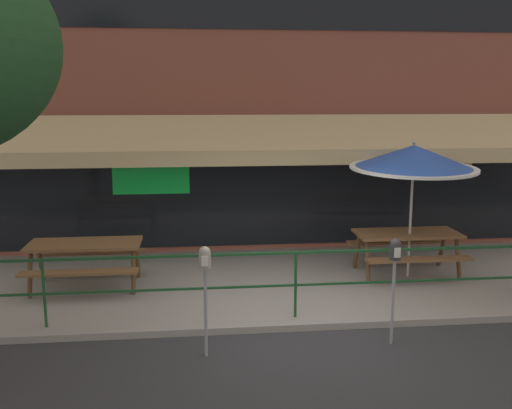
{
  "coord_description": "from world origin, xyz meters",
  "views": [
    {
      "loc": [
        -1.38,
        -7.31,
        3.21
      ],
      "look_at": [
        -0.42,
        1.6,
        1.5
      ],
      "focal_mm": 40.0,
      "sensor_mm": 36.0,
      "label": 1
    }
  ],
  "objects_px": {
    "picnic_table_left": "(85,252)",
    "patio_umbrella_centre": "(414,158)",
    "parking_meter_near": "(205,268)",
    "parking_meter_far": "(395,260)",
    "picnic_table_centre": "(407,241)"
  },
  "relations": [
    {
      "from": "picnic_table_left",
      "to": "patio_umbrella_centre",
      "type": "bearing_deg",
      "value": 0.29
    },
    {
      "from": "picnic_table_left",
      "to": "patio_umbrella_centre",
      "type": "distance_m",
      "value": 5.68
    },
    {
      "from": "patio_umbrella_centre",
      "to": "parking_meter_near",
      "type": "bearing_deg",
      "value": -144.49
    },
    {
      "from": "picnic_table_left",
      "to": "patio_umbrella_centre",
      "type": "xyz_separation_m",
      "value": [
        5.49,
        0.03,
        1.47
      ]
    },
    {
      "from": "picnic_table_left",
      "to": "parking_meter_far",
      "type": "xyz_separation_m",
      "value": [
        4.34,
        -2.42,
        0.44
      ]
    },
    {
      "from": "picnic_table_left",
      "to": "picnic_table_centre",
      "type": "height_order",
      "value": "same"
    },
    {
      "from": "parking_meter_near",
      "to": "parking_meter_far",
      "type": "bearing_deg",
      "value": 2.58
    },
    {
      "from": "picnic_table_centre",
      "to": "parking_meter_far",
      "type": "distance_m",
      "value": 2.84
    },
    {
      "from": "parking_meter_near",
      "to": "picnic_table_left",
      "type": "bearing_deg",
      "value": 127.04
    },
    {
      "from": "patio_umbrella_centre",
      "to": "parking_meter_near",
      "type": "xyz_separation_m",
      "value": [
        -3.58,
        -2.56,
        -1.03
      ]
    },
    {
      "from": "picnic_table_centre",
      "to": "patio_umbrella_centre",
      "type": "bearing_deg",
      "value": -90.0
    },
    {
      "from": "picnic_table_centre",
      "to": "parking_meter_near",
      "type": "xyz_separation_m",
      "value": [
        -3.58,
        -2.66,
        0.44
      ]
    },
    {
      "from": "picnic_table_centre",
      "to": "parking_meter_far",
      "type": "height_order",
      "value": "parking_meter_far"
    },
    {
      "from": "picnic_table_centre",
      "to": "parking_meter_near",
      "type": "relative_size",
      "value": 1.27
    },
    {
      "from": "parking_meter_far",
      "to": "patio_umbrella_centre",
      "type": "bearing_deg",
      "value": 64.82
    }
  ]
}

